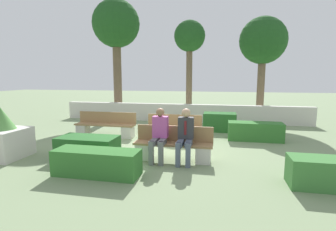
# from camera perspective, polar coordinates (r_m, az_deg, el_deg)

# --- Properties ---
(ground_plane) EXTENTS (60.00, 60.00, 0.00)m
(ground_plane) POSITION_cam_1_polar(r_m,az_deg,el_deg) (8.07, -2.19, -6.80)
(ground_plane) COLOR gray
(perimeter_wall) EXTENTS (11.67, 0.30, 0.83)m
(perimeter_wall) POSITION_cam_1_polar(r_m,az_deg,el_deg) (12.47, 3.00, 0.59)
(perimeter_wall) COLOR beige
(perimeter_wall) RESTS_ON ground_plane
(bench_front) EXTENTS (2.00, 0.48, 0.86)m
(bench_front) POSITION_cam_1_polar(r_m,az_deg,el_deg) (6.74, 1.14, -6.91)
(bench_front) COLOR #937047
(bench_front) RESTS_ON ground_plane
(bench_left_side) EXTENTS (2.18, 0.48, 0.86)m
(bench_left_side) POSITION_cam_1_polar(r_m,az_deg,el_deg) (9.63, -13.46, -2.42)
(bench_left_side) COLOR #937047
(bench_left_side) RESTS_ON ground_plane
(bench_right_side) EXTENTS (1.85, 0.48, 0.86)m
(bench_right_side) POSITION_cam_1_polar(r_m,az_deg,el_deg) (8.74, 1.20, -3.37)
(bench_right_side) COLOR #937047
(bench_right_side) RESTS_ON ground_plane
(person_seated_man) EXTENTS (0.38, 0.64, 1.35)m
(person_seated_man) POSITION_cam_1_polar(r_m,az_deg,el_deg) (6.46, 3.77, -3.86)
(person_seated_man) COLOR #515B70
(person_seated_man) RESTS_ON ground_plane
(person_seated_woman) EXTENTS (0.38, 0.64, 1.34)m
(person_seated_woman) POSITION_cam_1_polar(r_m,az_deg,el_deg) (6.58, -1.92, -3.68)
(person_seated_woman) COLOR slate
(person_seated_woman) RESTS_ON ground_plane
(hedge_block_near_left) EXTENTS (1.25, 0.78, 0.72)m
(hedge_block_near_left) POSITION_cam_1_polar(r_m,az_deg,el_deg) (10.49, 11.17, -1.39)
(hedge_block_near_left) COLOR #286028
(hedge_block_near_left) RESTS_ON ground_plane
(hedge_block_near_right) EXTENTS (1.53, 0.79, 0.58)m
(hedge_block_near_right) POSITION_cam_1_polar(r_m,az_deg,el_deg) (7.21, -17.01, -6.67)
(hedge_block_near_right) COLOR #286028
(hedge_block_near_right) RESTS_ON ground_plane
(hedge_block_mid_left) EXTENTS (1.64, 0.64, 0.58)m
(hedge_block_mid_left) POSITION_cam_1_polar(r_m,az_deg,el_deg) (6.02, 32.48, -10.64)
(hedge_block_mid_left) COLOR #3D7A38
(hedge_block_mid_left) RESTS_ON ground_plane
(hedge_block_mid_right) EXTENTS (1.77, 0.64, 0.61)m
(hedge_block_mid_right) POSITION_cam_1_polar(r_m,az_deg,el_deg) (9.27, 18.43, -3.29)
(hedge_block_mid_right) COLOR #33702D
(hedge_block_mid_right) RESTS_ON ground_plane
(hedge_block_far_left) EXTENTS (1.87, 0.62, 0.56)m
(hedge_block_far_left) POSITION_cam_1_polar(r_m,az_deg,el_deg) (5.97, -15.22, -9.84)
(hedge_block_far_left) COLOR #33702D
(hedge_block_far_left) RESTS_ON ground_plane
(planter_corner_left) EXTENTS (1.08, 1.08, 1.34)m
(planter_corner_left) POSITION_cam_1_polar(r_m,az_deg,el_deg) (8.16, -32.28, -4.07)
(planter_corner_left) COLOR beige
(planter_corner_left) RESTS_ON ground_plane
(tree_leftmost) EXTENTS (2.39, 2.39, 5.97)m
(tree_leftmost) POSITION_cam_1_polar(r_m,az_deg,el_deg) (14.24, -11.23, 18.49)
(tree_leftmost) COLOR brown
(tree_leftmost) RESTS_ON ground_plane
(tree_center_left) EXTENTS (1.59, 1.59, 4.97)m
(tree_center_left) POSITION_cam_1_polar(r_m,az_deg,el_deg) (14.00, 4.72, 16.07)
(tree_center_left) COLOR brown
(tree_center_left) RESTS_ON ground_plane
(tree_center_right) EXTENTS (2.23, 2.23, 4.95)m
(tree_center_right) POSITION_cam_1_polar(r_m,az_deg,el_deg) (13.75, 19.98, 14.79)
(tree_center_right) COLOR brown
(tree_center_right) RESTS_ON ground_plane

